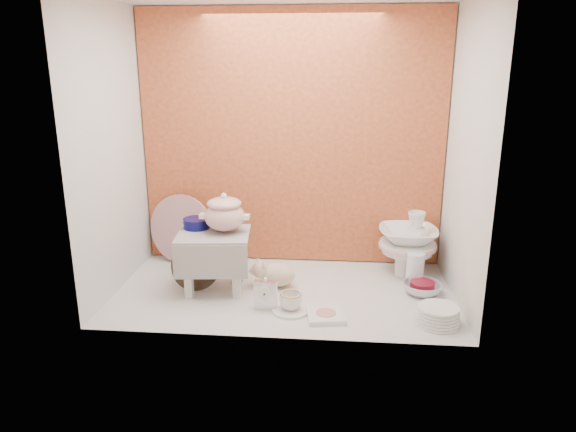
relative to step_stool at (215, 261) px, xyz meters
name	(u,v)px	position (x,y,z in m)	size (l,w,h in m)	color
ground	(284,291)	(0.38, 0.00, -0.16)	(1.80, 1.80, 0.00)	silver
niche_shell	(287,114)	(0.38, 0.18, 0.77)	(1.86, 1.03, 1.53)	#C76831
step_stool	(215,261)	(0.00, 0.00, 0.00)	(0.38, 0.33, 0.32)	silver
soup_tureen	(224,212)	(0.06, 0.03, 0.27)	(0.25, 0.25, 0.21)	white
cobalt_bowl	(197,223)	(-0.11, 0.08, 0.19)	(0.15, 0.15, 0.05)	#090B4A
floral_platter	(181,229)	(-0.29, 0.38, 0.05)	(0.43, 0.07, 0.43)	beige
blue_white_vase	(199,243)	(-0.17, 0.35, -0.02)	(0.26, 0.26, 0.27)	white
lacquer_tray	(196,265)	(-0.11, 0.01, -0.03)	(0.28, 0.12, 0.26)	black
mantel_clock	(266,293)	(0.30, -0.22, -0.08)	(0.12, 0.04, 0.17)	silver
plush_pig	(277,274)	(0.33, 0.06, -0.09)	(0.25, 0.17, 0.15)	beige
teacup_saucer	(291,310)	(0.43, -0.24, -0.15)	(0.19, 0.19, 0.01)	white
gold_rim_teacup	(291,301)	(0.43, -0.24, -0.10)	(0.11, 0.11, 0.09)	white
lattice_dish	(326,315)	(0.61, -0.29, -0.15)	(0.18, 0.18, 0.02)	white
dinner_plate_stack	(438,315)	(1.13, -0.31, -0.11)	(0.21, 0.21, 0.09)	white
crystal_bowl	(422,288)	(1.11, 0.03, -0.13)	(0.20, 0.20, 0.06)	silver
clear_glass_vase	(415,270)	(1.09, 0.13, -0.06)	(0.10, 0.10, 0.19)	silver
porcelain_tower	(408,243)	(1.06, 0.31, 0.03)	(0.33, 0.33, 0.38)	white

